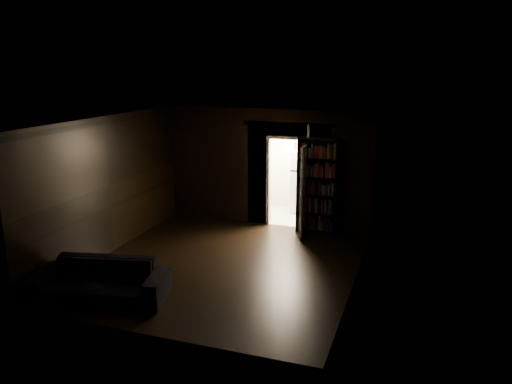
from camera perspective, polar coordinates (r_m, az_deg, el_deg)
ground at (r=9.80m, az=-3.64°, el=-8.33°), size 5.50×5.50×0.00m
room_walls at (r=10.27m, az=-1.55°, el=2.57°), size 5.02×5.61×2.84m
kitchen_alcove at (r=12.84m, az=4.97°, el=2.75°), size 2.20×1.80×2.60m
sofa at (r=8.71m, az=-17.45°, el=-8.99°), size 2.34×1.39×0.84m
bookshelf at (r=11.44m, az=6.99°, el=0.71°), size 0.95×0.49×2.20m
refrigerator at (r=13.11m, az=5.87°, el=1.25°), size 0.87×0.83×1.65m
door at (r=11.28m, az=5.50°, el=0.16°), size 0.12×0.85×2.05m
figurine at (r=11.28m, az=6.03°, el=6.95°), size 0.11×0.11×0.28m
bottles at (r=12.94m, az=5.65°, el=5.44°), size 0.69×0.21×0.28m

